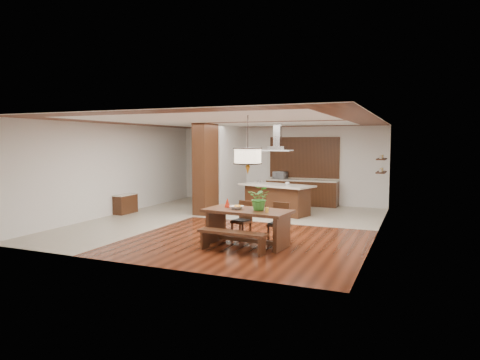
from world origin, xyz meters
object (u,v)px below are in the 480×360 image
at_px(dining_table, 248,219).
at_px(microwave, 280,175).
at_px(fruit_bowl, 237,207).
at_px(range_hood, 277,137).
at_px(dining_chair_right, 278,223).
at_px(hallway_console, 125,204).
at_px(foliage_plant, 260,198).
at_px(kitchen_island, 277,199).
at_px(pendant_lantern, 248,145).
at_px(island_cup, 287,183).
at_px(dining_chair_left, 241,220).
at_px(dining_bench, 232,242).

bearing_deg(dining_table, microwave, 101.08).
relative_size(fruit_bowl, range_hood, 0.33).
height_order(dining_table, fruit_bowl, fruit_bowl).
relative_size(dining_table, dining_chair_right, 2.22).
bearing_deg(dining_chair_right, hallway_console, 169.81).
xyz_separation_m(foliage_plant, range_hood, (-0.94, 4.19, 1.39)).
xyz_separation_m(fruit_bowl, microwave, (-1.00, 6.44, 0.25)).
bearing_deg(foliage_plant, kitchen_island, 102.71).
xyz_separation_m(hallway_console, pendant_lantern, (5.23, -2.42, 1.93)).
distance_m(fruit_bowl, island_cup, 4.16).
bearing_deg(range_hood, dining_chair_left, -86.15).
height_order(hallway_console, pendant_lantern, pendant_lantern).
relative_size(pendant_lantern, kitchen_island, 0.52).
height_order(dining_bench, pendant_lantern, pendant_lantern).
distance_m(foliage_plant, kitchen_island, 4.33).
relative_size(hallway_console, island_cup, 7.15).
bearing_deg(foliage_plant, dining_bench, -117.18).
distance_m(dining_table, pendant_lantern, 1.65).
bearing_deg(island_cup, dining_bench, -87.31).
height_order(pendant_lantern, microwave, pendant_lantern).
distance_m(kitchen_island, range_hood, 1.97).
relative_size(foliage_plant, kitchen_island, 0.22).
bearing_deg(range_hood, microwave, 105.09).
bearing_deg(island_cup, hallway_console, -160.97).
xyz_separation_m(dining_table, range_hood, (-0.66, 4.19, 1.87)).
bearing_deg(microwave, dining_table, -63.37).
bearing_deg(pendant_lantern, dining_table, 0.00).
xyz_separation_m(dining_chair_right, microwave, (-1.80, 5.88, 0.63)).
height_order(pendant_lantern, fruit_bowl, pendant_lantern).
relative_size(dining_bench, island_cup, 12.59).
height_order(dining_table, microwave, microwave).
relative_size(dining_chair_left, foliage_plant, 1.60).
relative_size(foliage_plant, fruit_bowl, 1.85).
xyz_separation_m(hallway_console, dining_chair_right, (5.77, -1.89, 0.14)).
height_order(dining_bench, foliage_plant, foliage_plant).
distance_m(dining_chair_left, kitchen_island, 3.56).
height_order(dining_chair_left, dining_chair_right, dining_chair_right).
relative_size(dining_table, fruit_bowl, 6.77).
bearing_deg(dining_table, dining_bench, -95.92).
height_order(dining_table, dining_chair_right, dining_chair_right).
bearing_deg(hallway_console, dining_bench, -31.13).
distance_m(fruit_bowl, range_hood, 4.54).
bearing_deg(hallway_console, dining_table, -24.85).
height_order(range_hood, microwave, range_hood).
relative_size(hallway_console, microwave, 1.80).
height_order(hallway_console, kitchen_island, kitchen_island).
bearing_deg(island_cup, kitchen_island, 169.19).
distance_m(hallway_console, fruit_bowl, 5.57).
relative_size(dining_table, microwave, 4.13).
bearing_deg(dining_bench, dining_chair_right, 63.53).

